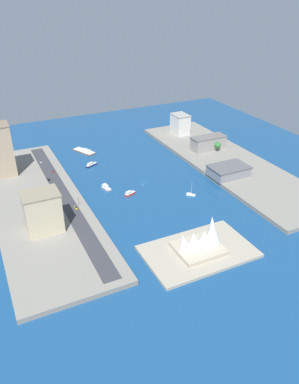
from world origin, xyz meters
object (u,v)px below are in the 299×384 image
object	(u,v)px
apartment_midrise_tan	(4,150)
taxi_yellow_cab	(76,208)
hatchback_blue	(55,187)
tugboat_red	(130,193)
carpark_squat_concrete	(208,143)
office_block_beige	(42,212)
traffic_light_waterfront	(78,200)
suv_black	(48,179)
opera_landmark	(201,240)
pickup_red	(53,171)
patrol_launch_navy	(91,165)
sailboat_small_white	(191,194)
hotel_broad_white	(180,124)
van_white	(41,162)
warehouse_low_gray	(229,171)
barge_flat_brown	(84,151)
yacht_sleek_gray	(106,188)

from	to	relation	value
apartment_midrise_tan	taxi_yellow_cab	xyz separation A→B (m)	(-38.90, 88.85, -23.02)
hatchback_blue	tugboat_red	bearing A→B (deg)	148.82
carpark_squat_concrete	apartment_midrise_tan	distance (m)	203.74
office_block_beige	traffic_light_waterfront	size ratio (longest dim) A/B	4.59
carpark_squat_concrete	apartment_midrise_tan	xyz separation A→B (m)	(200.67, -30.98, 16.79)
apartment_midrise_tan	suv_black	distance (m)	48.58
opera_landmark	tugboat_red	bearing A→B (deg)	-83.23
pickup_red	patrol_launch_navy	bearing A→B (deg)	-172.29
pickup_red	sailboat_small_white	bearing A→B (deg)	137.27
office_block_beige	pickup_red	xyz separation A→B (m)	(-27.03, -91.89, -14.05)
apartment_midrise_tan	hatchback_blue	distance (m)	61.68
tugboat_red	hatchback_blue	bearing A→B (deg)	-31.18
sailboat_small_white	traffic_light_waterfront	bearing A→B (deg)	-12.58
sailboat_small_white	suv_black	world-z (taller)	sailboat_small_white
hotel_broad_white	pickup_red	bearing A→B (deg)	13.97
pickup_red	traffic_light_waterfront	size ratio (longest dim) A/B	0.73
tugboat_red	suv_black	xyz separation A→B (m)	(57.53, -51.68, 2.91)
van_white	taxi_yellow_cab	bearing A→B (deg)	93.71
tugboat_red	office_block_beige	world-z (taller)	office_block_beige
carpark_squat_concrete	van_white	bearing A→B (deg)	-14.26
carpark_squat_concrete	suv_black	world-z (taller)	carpark_squat_concrete
hatchback_blue	opera_landmark	distance (m)	143.79
patrol_launch_navy	opera_landmark	bearing A→B (deg)	97.67
opera_landmark	office_block_beige	bearing A→B (deg)	-37.12
tugboat_red	suv_black	world-z (taller)	suv_black
suv_black	patrol_launch_navy	bearing A→B (deg)	-157.32
tugboat_red	hotel_broad_white	size ratio (longest dim) A/B	0.50
taxi_yellow_cab	hatchback_blue	distance (m)	42.01
tugboat_red	patrol_launch_navy	bearing A→B (deg)	-81.16
patrol_launch_navy	suv_black	size ratio (longest dim) A/B	2.71
office_block_beige	warehouse_low_gray	bearing A→B (deg)	-175.01
sailboat_small_white	pickup_red	size ratio (longest dim) A/B	2.66
apartment_midrise_tan	barge_flat_brown	bearing A→B (deg)	-161.54
pickup_red	taxi_yellow_cab	xyz separation A→B (m)	(-0.92, 73.23, 0.01)
tugboat_red	traffic_light_waterfront	bearing A→B (deg)	3.66
tugboat_red	apartment_midrise_tan	distance (m)	122.85
office_block_beige	opera_landmark	size ratio (longest dim) A/B	0.89
sailboat_small_white	suv_black	distance (m)	128.23
van_white	taxi_yellow_cab	xyz separation A→B (m)	(-6.53, 100.65, -0.01)
office_block_beige	suv_black	distance (m)	81.49
yacht_sleek_gray	patrol_launch_navy	world-z (taller)	yacht_sleek_gray
sailboat_small_white	barge_flat_brown	xyz separation A→B (m)	(52.79, -132.16, 0.02)
warehouse_low_gray	tugboat_red	bearing A→B (deg)	-6.79
warehouse_low_gray	suv_black	world-z (taller)	warehouse_low_gray
yacht_sleek_gray	apartment_midrise_tan	size ratio (longest dim) A/B	0.26
van_white	opera_landmark	xyz separation A→B (m)	(-66.95, 186.18, 5.77)
patrol_launch_navy	barge_flat_brown	world-z (taller)	patrol_launch_navy
yacht_sleek_gray	taxi_yellow_cab	xyz separation A→B (m)	(34.61, 26.08, 2.91)
sailboat_small_white	warehouse_low_gray	size ratio (longest dim) A/B	0.36
van_white	hatchback_blue	distance (m)	59.20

